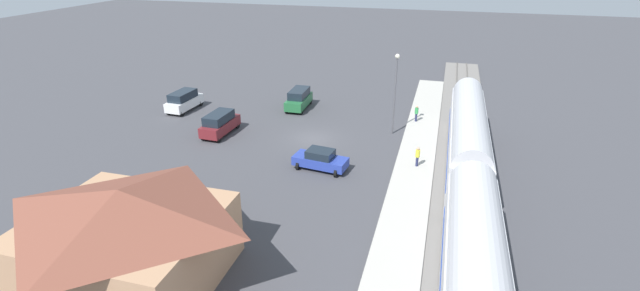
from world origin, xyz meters
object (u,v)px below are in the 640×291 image
station_building (126,234)px  suv_maroon (220,123)px  suv_white (184,100)px  light_pole_near_platform (395,85)px  passenger_train (470,189)px  sedan_blue (320,160)px  pedestrian_waiting_far (418,155)px  suv_green (299,99)px  pedestrian_on_platform (416,112)px

station_building → suv_maroon: 21.34m
station_building → suv_white: 28.86m
light_pole_near_platform → suv_white: bearing=-1.5°
passenger_train → sedan_blue: 13.02m
sedan_blue → light_pole_near_platform: bearing=-116.7°
station_building → pedestrian_waiting_far: station_building is taller
suv_maroon → suv_white: bearing=-36.6°
suv_green → sedan_blue: suv_green is taller
pedestrian_waiting_far → pedestrian_on_platform: bearing=-84.8°
sedan_blue → station_building: bearing=68.0°
suv_green → light_pole_near_platform: light_pole_near_platform is taller
sedan_blue → suv_green: bearing=-65.3°
station_building → suv_green: bearing=-89.7°
station_building → suv_white: (12.43, -25.99, -1.79)m
passenger_train → suv_white: size_ratio=7.66×
pedestrian_on_platform → light_pole_near_platform: (2.01, 3.33, 3.72)m
sedan_blue → light_pole_near_platform: 11.40m
pedestrian_waiting_far → suv_white: (26.62, -7.93, -0.13)m
suv_maroon → pedestrian_waiting_far: bearing=172.5°
pedestrian_waiting_far → suv_green: (14.32, -12.07, -0.13)m
passenger_train → suv_maroon: bearing=-24.0°
station_building → light_pole_near_platform: size_ratio=1.31×
station_building → pedestrian_on_platform: size_ratio=6.10×
passenger_train → suv_maroon: passenger_train is taller
passenger_train → sedan_blue: passenger_train is taller
passenger_train → pedestrian_waiting_far: passenger_train is taller
station_building → sedan_blue: (-6.42, -15.90, -2.06)m
passenger_train → pedestrian_on_platform: bearing=-75.4°
sedan_blue → suv_white: bearing=-28.1°
suv_white → station_building: bearing=115.6°
sedan_blue → light_pole_near_platform: (-4.78, -9.49, 4.13)m
pedestrian_on_platform → pedestrian_waiting_far: size_ratio=1.00×
pedestrian_waiting_far → suv_white: 27.77m
station_building → pedestrian_waiting_far: 23.02m
pedestrian_waiting_far → suv_white: bearing=-16.6°
suv_green → passenger_train: bearing=132.4°
suv_white → suv_maroon: (-7.23, 5.37, 0.00)m
pedestrian_waiting_far → light_pole_near_platform: light_pole_near_platform is taller
passenger_train → pedestrian_on_platform: size_ratio=22.39×
suv_white → suv_green: 12.98m
suv_maroon → pedestrian_on_platform: bearing=-156.3°
passenger_train → suv_white: passenger_train is taller
station_building → pedestrian_on_platform: (-13.21, -28.72, -1.66)m
sedan_blue → light_pole_near_platform: light_pole_near_platform is taller
pedestrian_waiting_far → suv_maroon: bearing=-7.5°
sedan_blue → light_pole_near_platform: size_ratio=0.59×
suv_maroon → sedan_blue: size_ratio=1.06×
light_pole_near_platform → pedestrian_on_platform: bearing=-121.2°
station_building → suv_green: size_ratio=2.11×
light_pole_near_platform → sedan_blue: bearing=63.3°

